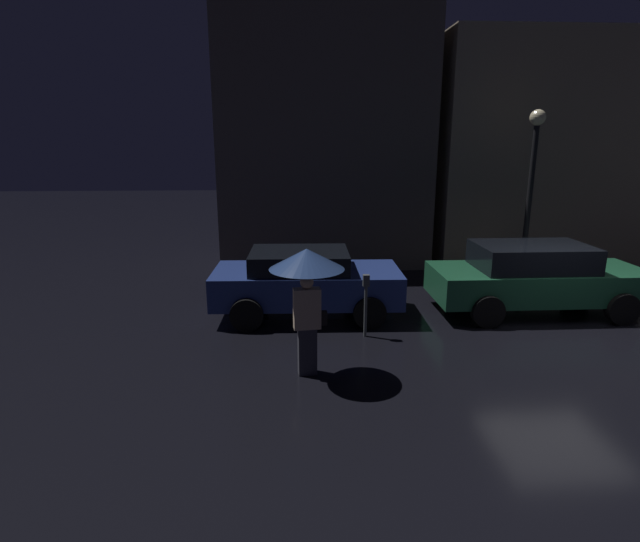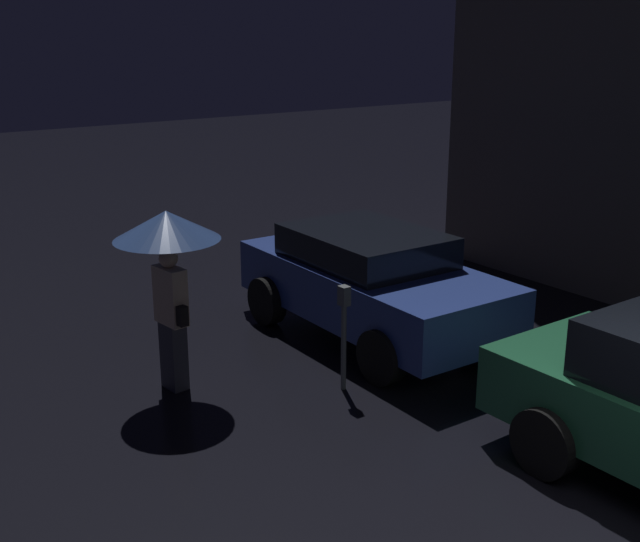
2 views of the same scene
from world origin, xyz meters
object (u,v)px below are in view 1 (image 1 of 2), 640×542
at_px(parking_meter, 366,298).
at_px(street_lamp_near, 532,168).
at_px(parked_car_blue, 305,281).
at_px(parked_car_green, 536,277).
at_px(pedestrian_with_umbrella, 307,273).

xyz_separation_m(parking_meter, street_lamp_near, (4.76, 3.73, 2.19)).
xyz_separation_m(parked_car_blue, parked_car_green, (4.95, -0.09, 0.03)).
distance_m(parked_car_blue, street_lamp_near, 6.71).
distance_m(parked_car_green, pedestrian_with_umbrella, 5.76).
distance_m(parking_meter, street_lamp_near, 6.44).
distance_m(pedestrian_with_umbrella, street_lamp_near, 8.00).
bearing_deg(parking_meter, pedestrian_with_umbrella, -127.14).
relative_size(parked_car_blue, pedestrian_with_umbrella, 1.93).
height_order(pedestrian_with_umbrella, parking_meter, pedestrian_with_umbrella).
bearing_deg(street_lamp_near, pedestrian_with_umbrella, -138.40).
height_order(parked_car_green, parking_meter, parked_car_green).
xyz_separation_m(parked_car_green, parking_meter, (-3.85, -1.21, -0.03)).
bearing_deg(street_lamp_near, parked_car_green, -109.78).
xyz_separation_m(parked_car_green, street_lamp_near, (0.91, 2.52, 2.16)).
height_order(parked_car_green, pedestrian_with_umbrella, pedestrian_with_umbrella).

